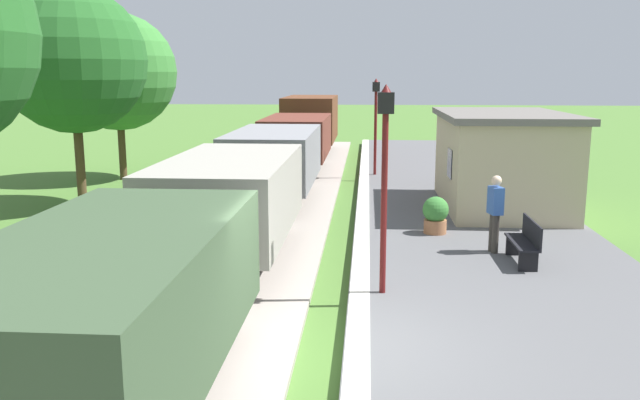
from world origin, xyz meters
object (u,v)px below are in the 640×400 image
object	(u,v)px
potted_planter	(435,214)
lamp_post_far	(376,109)
tree_trackside_far	(73,60)
person_waiting	(495,211)
freight_train	(277,157)
bench_down_platform	(459,170)
bench_near_hut	(526,241)
lamp_post_near	(385,151)
tree_field_left	(118,72)
station_hut	(501,160)

from	to	relation	value
potted_planter	lamp_post_far	bearing A→B (deg)	98.37
tree_trackside_far	person_waiting	bearing A→B (deg)	-24.49
freight_train	tree_trackside_far	bearing A→B (deg)	-167.74
person_waiting	potted_planter	world-z (taller)	person_waiting
bench_down_platform	person_waiting	world-z (taller)	person_waiting
bench_near_hut	person_waiting	distance (m)	1.05
bench_down_platform	person_waiting	size ratio (longest dim) A/B	0.88
bench_near_hut	lamp_post_far	xyz separation A→B (m)	(-2.99, 11.91, 2.08)
potted_planter	lamp_post_far	size ratio (longest dim) A/B	0.25
lamp_post_near	tree_field_left	xyz separation A→B (m)	(-9.93, 13.61, 1.38)
station_hut	lamp_post_far	bearing A→B (deg)	120.85
freight_train	lamp_post_far	world-z (taller)	lamp_post_far
lamp_post_near	tree_trackside_far	distance (m)	12.45
bench_near_hut	tree_trackside_far	size ratio (longest dim) A/B	0.22
bench_near_hut	tree_trackside_far	world-z (taller)	tree_trackside_far
bench_near_hut	bench_down_platform	world-z (taller)	same
lamp_post_near	tree_trackside_far	xyz separation A→B (m)	(-9.21, 8.21, 1.71)
potted_planter	tree_field_left	world-z (taller)	tree_field_left
station_hut	tree_field_left	world-z (taller)	tree_field_left
bench_down_platform	lamp_post_far	world-z (taller)	lamp_post_far
bench_near_hut	bench_down_platform	bearing A→B (deg)	90.00
bench_near_hut	tree_trackside_far	bearing A→B (deg)	153.28
lamp_post_near	bench_near_hut	bearing A→B (deg)	34.72
potted_planter	person_waiting	bearing A→B (deg)	-56.29
freight_train	bench_down_platform	xyz separation A→B (m)	(6.19, 2.70, -0.74)
lamp_post_near	lamp_post_far	size ratio (longest dim) A/B	1.00
tree_field_left	tree_trackside_far	bearing A→B (deg)	-82.31
potted_planter	lamp_post_far	world-z (taller)	lamp_post_far
tree_field_left	station_hut	bearing A→B (deg)	-22.65
person_waiting	lamp_post_near	distance (m)	4.14
potted_planter	freight_train	bearing A→B (deg)	132.73
station_hut	tree_trackside_far	xyz separation A→B (m)	(-12.80, 0.24, 2.86)
station_hut	lamp_post_far	xyz separation A→B (m)	(-3.59, 6.02, 1.15)
lamp_post_near	freight_train	bearing A→B (deg)	108.62
lamp_post_near	potted_planter	bearing A→B (deg)	72.97
freight_train	tree_trackside_far	distance (m)	6.86
station_hut	person_waiting	bearing A→B (deg)	-102.18
tree_trackside_far	station_hut	bearing A→B (deg)	-1.08
freight_train	person_waiting	bearing A→B (deg)	-49.32
station_hut	lamp_post_far	world-z (taller)	lamp_post_far
station_hut	tree_trackside_far	distance (m)	13.12
lamp_post_far	station_hut	bearing A→B (deg)	-59.15
station_hut	lamp_post_near	distance (m)	8.81
bench_down_platform	person_waiting	bearing A→B (deg)	-93.02
person_waiting	bench_down_platform	bearing A→B (deg)	-105.60
person_waiting	lamp_post_far	bearing A→B (deg)	-89.92
potted_planter	tree_field_left	bearing A→B (deg)	141.29
person_waiting	lamp_post_far	world-z (taller)	lamp_post_far
station_hut	potted_planter	distance (m)	4.18
lamp_post_far	tree_trackside_far	size ratio (longest dim) A/B	0.55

